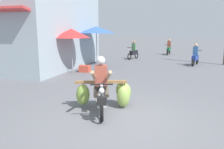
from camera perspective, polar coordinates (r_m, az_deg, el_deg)
ground_plane at (r=5.96m, az=2.06°, el=-11.30°), size 120.00×120.00×0.00m
motorbike_main_loaded at (r=6.56m, az=-1.26°, el=-4.29°), size 1.64×1.95×1.58m
motorbike_distant_ahead_left at (r=15.40m, az=20.16°, el=4.22°), size 0.64×1.58×1.40m
motorbike_distant_ahead_right at (r=21.29m, az=14.05°, el=6.37°), size 0.50×1.62×1.40m
motorbike_distant_far_ahead at (r=17.69m, az=5.43°, el=5.71°), size 0.67×1.57×1.40m
shopfront_building at (r=14.64m, az=-17.30°, el=10.34°), size 4.61×7.91×4.32m
market_umbrella_near_shop at (r=14.44m, az=-3.91°, el=11.14°), size 2.32×2.32×2.46m
market_umbrella_further_along at (r=12.12m, az=-10.12°, el=10.14°), size 1.92×1.92×2.31m
produce_crate at (r=12.41m, az=-6.84°, el=1.46°), size 0.56×0.40×0.36m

